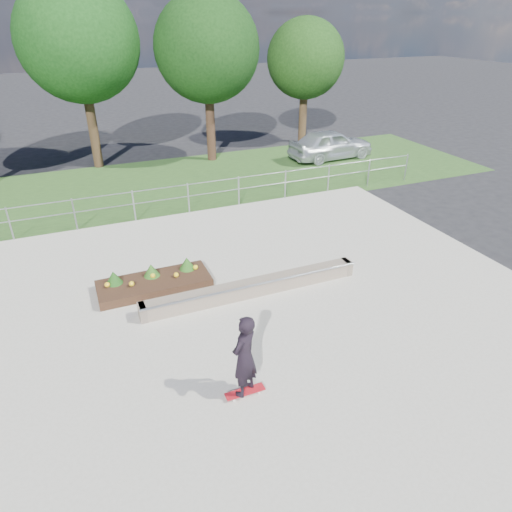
# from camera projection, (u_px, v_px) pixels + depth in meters

# --- Properties ---
(ground) EXTENTS (120.00, 120.00, 0.00)m
(ground) POSITION_uv_depth(u_px,v_px,m) (272.00, 324.00, 11.11)
(ground) COLOR black
(ground) RESTS_ON ground
(grass_verge) EXTENTS (30.00, 8.00, 0.02)m
(grass_verge) POSITION_uv_depth(u_px,v_px,m) (168.00, 185.00, 20.05)
(grass_verge) COLOR #27491D
(grass_verge) RESTS_ON ground
(concrete_slab) EXTENTS (15.00, 15.00, 0.06)m
(concrete_slab) POSITION_uv_depth(u_px,v_px,m) (272.00, 323.00, 11.10)
(concrete_slab) COLOR #A4A091
(concrete_slab) RESTS_ON ground
(fence) EXTENTS (20.06, 0.06, 1.20)m
(fence) POSITION_uv_depth(u_px,v_px,m) (188.00, 194.00, 16.85)
(fence) COLOR gray
(fence) RESTS_ON ground
(tree_mid_left) EXTENTS (5.25, 5.25, 8.25)m
(tree_mid_left) POSITION_uv_depth(u_px,v_px,m) (78.00, 41.00, 19.80)
(tree_mid_left) COLOR black
(tree_mid_left) RESTS_ON ground
(tree_mid_right) EXTENTS (4.90, 4.90, 7.70)m
(tree_mid_right) POSITION_uv_depth(u_px,v_px,m) (207.00, 49.00, 21.05)
(tree_mid_right) COLOR black
(tree_mid_right) RESTS_ON ground
(tree_far_right) EXTENTS (4.20, 4.20, 6.60)m
(tree_far_right) POSITION_uv_depth(u_px,v_px,m) (305.00, 59.00, 24.68)
(tree_far_right) COLOR #332214
(tree_far_right) RESTS_ON ground
(grind_ledge) EXTENTS (6.00, 0.44, 0.43)m
(grind_ledge) POSITION_uv_depth(u_px,v_px,m) (253.00, 288.00, 12.09)
(grind_ledge) COLOR #6A5C4E
(grind_ledge) RESTS_ON concrete_slab
(planter_bed) EXTENTS (3.00, 1.20, 0.61)m
(planter_bed) POSITION_uv_depth(u_px,v_px,m) (154.00, 281.00, 12.41)
(planter_bed) COLOR black
(planter_bed) RESTS_ON concrete_slab
(skateboarder) EXTENTS (0.80, 0.72, 1.84)m
(skateboarder) POSITION_uv_depth(u_px,v_px,m) (244.00, 357.00, 8.53)
(skateboarder) COLOR white
(skateboarder) RESTS_ON concrete_slab
(parked_car) EXTENTS (4.50, 2.01, 1.50)m
(parked_car) POSITION_uv_depth(u_px,v_px,m) (331.00, 144.00, 23.32)
(parked_car) COLOR silver
(parked_car) RESTS_ON ground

